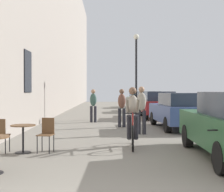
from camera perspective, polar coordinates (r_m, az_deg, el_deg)
name	(u,v)px	position (r m, az deg, el deg)	size (l,w,h in m)	color
cafe_table_mid	(23,133)	(8.36, -16.05, -6.49)	(0.64, 0.64, 0.72)	black
cafe_chair_mid_toward_street	(47,132)	(8.30, -11.94, -6.56)	(0.44, 0.44, 0.89)	black
cafe_chair_mid_toward_wall	(0,133)	(8.45, -19.88, -6.46)	(0.39, 0.39, 0.89)	black
cyclist_on_bicycle	(133,118)	(8.90, 3.80, -4.15)	(0.52, 1.76, 1.74)	black
pedestrian_near	(141,107)	(11.50, 5.43, -2.08)	(0.35, 0.25, 1.77)	#26262D
pedestrian_mid	(122,106)	(13.76, 1.80, -1.77)	(0.34, 0.25, 1.69)	#26262D
pedestrian_far	(93,104)	(15.91, -3.47, -1.41)	(0.35, 0.26, 1.70)	#26262D
street_lamp	(136,65)	(18.07, 4.47, 5.69)	(0.32, 0.32, 4.90)	black
parked_car_second	(179,110)	(13.48, 12.22, -2.55)	(1.94, 4.34, 1.52)	#384C84
parked_car_third	(158,104)	(18.68, 8.40, -1.51)	(2.01, 4.50, 1.58)	maroon
parked_car_fourth	(147,101)	(24.44, 6.49, -0.93)	(2.02, 4.53, 1.59)	beige
parked_car_fifth	(138,99)	(30.69, 4.72, -0.61)	(1.88, 4.35, 1.54)	#23512D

